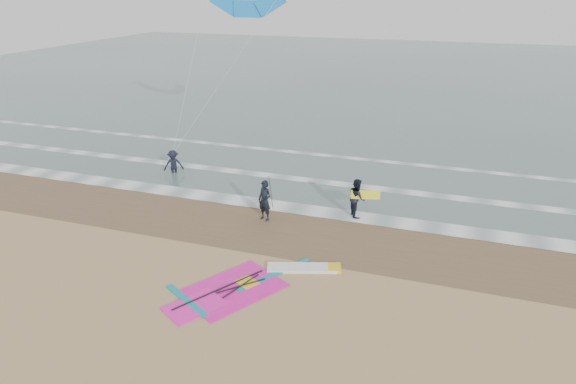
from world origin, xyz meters
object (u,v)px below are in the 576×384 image
(windsurf_rig, at_px, (253,284))
(person_wading, at_px, (173,159))
(person_walking, at_px, (357,198))
(person_standing, at_px, (265,201))

(windsurf_rig, distance_m, person_wading, 12.65)
(person_walking, distance_m, person_wading, 11.12)
(windsurf_rig, relative_size, person_wading, 3.31)
(person_standing, height_order, person_walking, person_standing)
(person_standing, xyz_separation_m, person_walking, (3.83, 1.75, -0.04))
(person_walking, relative_size, person_wading, 1.05)
(windsurf_rig, bearing_deg, person_walking, 71.97)
(windsurf_rig, height_order, person_walking, person_walking)
(person_walking, height_order, person_wading, person_walking)
(person_walking, bearing_deg, person_standing, 89.81)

